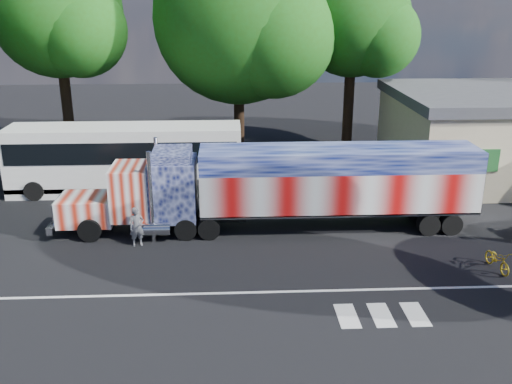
{
  "coord_description": "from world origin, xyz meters",
  "views": [
    {
      "loc": [
        -1.2,
        -21.9,
        10.57
      ],
      "look_at": [
        0.0,
        3.0,
        1.9
      ],
      "focal_mm": 40.0,
      "sensor_mm": 36.0,
      "label": 1
    }
  ],
  "objects_px": {
    "semi_truck": "(286,185)",
    "bicycle": "(497,260)",
    "tree_nw_a": "(59,13)",
    "woman": "(137,227)",
    "tree_n_mid": "(241,19)",
    "tree_ne_a": "(355,20)",
    "coach_bus": "(126,158)"
  },
  "relations": [
    {
      "from": "woman",
      "to": "tree_nw_a",
      "type": "distance_m",
      "value": 18.46
    },
    {
      "from": "coach_bus",
      "to": "woman",
      "type": "relative_size",
      "value": 7.23
    },
    {
      "from": "tree_ne_a",
      "to": "coach_bus",
      "type": "bearing_deg",
      "value": -151.41
    },
    {
      "from": "coach_bus",
      "to": "tree_ne_a",
      "type": "relative_size",
      "value": 1.0
    },
    {
      "from": "woman",
      "to": "semi_truck",
      "type": "bearing_deg",
      "value": -4.95
    },
    {
      "from": "bicycle",
      "to": "tree_ne_a",
      "type": "relative_size",
      "value": 0.13
    },
    {
      "from": "coach_bus",
      "to": "bicycle",
      "type": "height_order",
      "value": "coach_bus"
    },
    {
      "from": "bicycle",
      "to": "tree_n_mid",
      "type": "distance_m",
      "value": 22.35
    },
    {
      "from": "semi_truck",
      "to": "bicycle",
      "type": "height_order",
      "value": "semi_truck"
    },
    {
      "from": "semi_truck",
      "to": "coach_bus",
      "type": "xyz_separation_m",
      "value": [
        -8.37,
        5.9,
        -0.23
      ]
    },
    {
      "from": "tree_ne_a",
      "to": "tree_nw_a",
      "type": "bearing_deg",
      "value": -179.25
    },
    {
      "from": "tree_n_mid",
      "to": "tree_nw_a",
      "type": "height_order",
      "value": "tree_n_mid"
    },
    {
      "from": "tree_nw_a",
      "to": "bicycle",
      "type": "bearing_deg",
      "value": -40.17
    },
    {
      "from": "semi_truck",
      "to": "woman",
      "type": "xyz_separation_m",
      "value": [
        -6.73,
        -1.63,
        -1.28
      ]
    },
    {
      "from": "coach_bus",
      "to": "bicycle",
      "type": "xyz_separation_m",
      "value": [
        16.52,
        -10.61,
        -1.49
      ]
    },
    {
      "from": "tree_n_mid",
      "to": "tree_ne_a",
      "type": "distance_m",
      "value": 7.49
    },
    {
      "from": "semi_truck",
      "to": "tree_nw_a",
      "type": "relative_size",
      "value": 1.44
    },
    {
      "from": "woman",
      "to": "tree_nw_a",
      "type": "height_order",
      "value": "tree_nw_a"
    },
    {
      "from": "semi_truck",
      "to": "tree_n_mid",
      "type": "distance_m",
      "value": 15.16
    },
    {
      "from": "semi_truck",
      "to": "tree_n_mid",
      "type": "relative_size",
      "value": 1.35
    },
    {
      "from": "coach_bus",
      "to": "semi_truck",
      "type": "bearing_deg",
      "value": -35.16
    },
    {
      "from": "bicycle",
      "to": "tree_nw_a",
      "type": "distance_m",
      "value": 29.43
    },
    {
      "from": "woman",
      "to": "tree_n_mid",
      "type": "relative_size",
      "value": 0.12
    },
    {
      "from": "woman",
      "to": "tree_ne_a",
      "type": "distance_m",
      "value": 21.29
    },
    {
      "from": "coach_bus",
      "to": "tree_nw_a",
      "type": "xyz_separation_m",
      "value": [
        -4.89,
        7.46,
        7.52
      ]
    },
    {
      "from": "semi_truck",
      "to": "woman",
      "type": "bearing_deg",
      "value": -166.4
    },
    {
      "from": "semi_truck",
      "to": "woman",
      "type": "relative_size",
      "value": 11.13
    },
    {
      "from": "woman",
      "to": "tree_ne_a",
      "type": "height_order",
      "value": "tree_ne_a"
    },
    {
      "from": "bicycle",
      "to": "tree_nw_a",
      "type": "bearing_deg",
      "value": 133.13
    },
    {
      "from": "semi_truck",
      "to": "coach_bus",
      "type": "relative_size",
      "value": 1.54
    },
    {
      "from": "coach_bus",
      "to": "tree_n_mid",
      "type": "relative_size",
      "value": 0.88
    },
    {
      "from": "tree_n_mid",
      "to": "tree_ne_a",
      "type": "relative_size",
      "value": 1.14
    }
  ]
}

